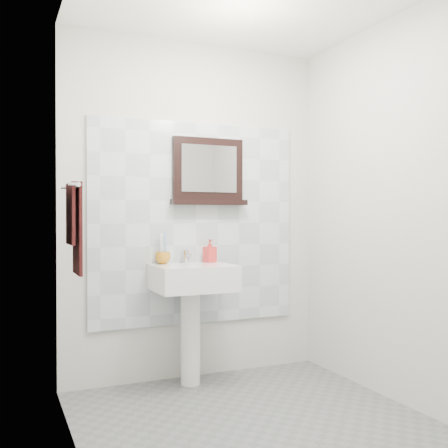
# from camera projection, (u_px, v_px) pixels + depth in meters

# --- Properties ---
(floor) EXTENTS (2.00, 2.20, 0.01)m
(floor) POSITION_uv_depth(u_px,v_px,m) (264.00, 430.00, 2.94)
(floor) COLOR slate
(floor) RESTS_ON ground
(back_wall) EXTENTS (2.00, 0.01, 2.50)m
(back_wall) POSITION_uv_depth(u_px,v_px,m) (195.00, 210.00, 3.93)
(back_wall) COLOR silver
(back_wall) RESTS_ON ground
(front_wall) EXTENTS (2.00, 0.01, 2.50)m
(front_wall) POSITION_uv_depth(u_px,v_px,m) (405.00, 202.00, 1.92)
(front_wall) COLOR silver
(front_wall) RESTS_ON ground
(left_wall) EXTENTS (0.01, 2.20, 2.50)m
(left_wall) POSITION_uv_depth(u_px,v_px,m) (80.00, 206.00, 2.52)
(left_wall) COLOR silver
(left_wall) RESTS_ON ground
(right_wall) EXTENTS (0.01, 2.20, 2.50)m
(right_wall) POSITION_uv_depth(u_px,v_px,m) (403.00, 208.00, 3.32)
(right_wall) COLOR silver
(right_wall) RESTS_ON ground
(splashback) EXTENTS (1.60, 0.02, 1.50)m
(splashback) POSITION_uv_depth(u_px,v_px,m) (196.00, 223.00, 3.92)
(splashback) COLOR silver
(splashback) RESTS_ON back_wall
(pedestal_sink) EXTENTS (0.55, 0.44, 0.96)m
(pedestal_sink) POSITION_uv_depth(u_px,v_px,m) (193.00, 291.00, 3.69)
(pedestal_sink) COLOR white
(pedestal_sink) RESTS_ON ground
(toothbrush_cup) EXTENTS (0.12, 0.12, 0.09)m
(toothbrush_cup) POSITION_uv_depth(u_px,v_px,m) (163.00, 258.00, 3.75)
(toothbrush_cup) COLOR #BD7716
(toothbrush_cup) RESTS_ON pedestal_sink
(toothbrushes) EXTENTS (0.05, 0.04, 0.21)m
(toothbrushes) POSITION_uv_depth(u_px,v_px,m) (162.00, 247.00, 3.75)
(toothbrushes) COLOR white
(toothbrushes) RESTS_ON toothbrush_cup
(soap_dispenser) EXTENTS (0.09, 0.10, 0.17)m
(soap_dispenser) POSITION_uv_depth(u_px,v_px,m) (210.00, 251.00, 3.88)
(soap_dispenser) COLOR red
(soap_dispenser) RESTS_ON pedestal_sink
(framed_mirror) EXTENTS (0.59, 0.11, 0.50)m
(framed_mirror) POSITION_uv_depth(u_px,v_px,m) (208.00, 173.00, 3.93)
(framed_mirror) COLOR black
(framed_mirror) RESTS_ON back_wall
(towel_bar) EXTENTS (0.07, 0.40, 0.03)m
(towel_bar) POSITION_uv_depth(u_px,v_px,m) (73.00, 186.00, 3.13)
(towel_bar) COLOR silver
(towel_bar) RESTS_ON left_wall
(hand_towel) EXTENTS (0.06, 0.30, 0.55)m
(hand_towel) POSITION_uv_depth(u_px,v_px,m) (75.00, 221.00, 3.14)
(hand_towel) COLOR black
(hand_towel) RESTS_ON towel_bar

